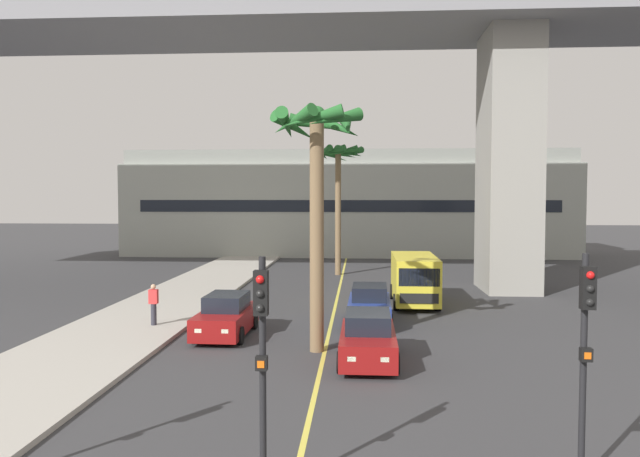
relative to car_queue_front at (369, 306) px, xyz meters
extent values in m
cube|color=#ADA89E|center=(-9.56, -5.11, -0.65)|extent=(4.80, 80.00, 0.15)
cube|color=#DBCC4C|center=(-1.56, 2.89, -0.72)|extent=(0.14, 56.00, 0.01)
cube|color=gray|center=(-1.56, 9.41, 14.69)|extent=(73.29, 8.00, 2.40)
cube|color=gray|center=(7.75, 9.41, 6.39)|extent=(2.80, 4.40, 14.21)
cube|color=#ADB2A8|center=(-1.56, 30.23, 3.29)|extent=(39.20, 8.00, 8.01)
cube|color=gray|center=(-1.56, 30.23, 7.89)|extent=(38.42, 7.20, 1.20)
cube|color=black|center=(-1.56, 26.21, 3.69)|extent=(35.28, 0.04, 1.00)
cube|color=navy|center=(0.00, -0.03, -0.14)|extent=(1.78, 4.13, 0.80)
cube|color=black|center=(0.00, 0.12, 0.54)|extent=(1.43, 2.08, 0.60)
cube|color=#F2EDCC|center=(0.43, -2.05, -0.09)|extent=(0.24, 0.08, 0.14)
cube|color=#F2EDCC|center=(-0.51, -2.03, -0.09)|extent=(0.24, 0.08, 0.14)
cylinder|color=black|center=(0.78, -1.32, -0.40)|extent=(0.23, 0.64, 0.64)
cylinder|color=black|center=(-0.83, -1.29, -0.40)|extent=(0.23, 0.64, 0.64)
cylinder|color=black|center=(0.83, 1.22, -0.40)|extent=(0.23, 0.64, 0.64)
cylinder|color=black|center=(-0.78, 1.25, -0.40)|extent=(0.23, 0.64, 0.64)
cube|color=maroon|center=(-5.39, -2.63, -0.14)|extent=(1.80, 4.14, 0.80)
cube|color=black|center=(-5.39, -2.48, 0.54)|extent=(1.44, 2.08, 0.60)
cube|color=#F2EDCC|center=(-4.97, -4.65, -0.09)|extent=(0.24, 0.09, 0.14)
cube|color=#F2EDCC|center=(-5.90, -4.63, -0.09)|extent=(0.24, 0.09, 0.14)
cylinder|color=black|center=(-4.61, -3.92, -0.40)|extent=(0.23, 0.64, 0.64)
cylinder|color=black|center=(-6.23, -3.88, -0.40)|extent=(0.23, 0.64, 0.64)
cylinder|color=black|center=(-4.55, -1.38, -0.40)|extent=(0.23, 0.64, 0.64)
cylinder|color=black|center=(-6.17, -1.34, -0.40)|extent=(0.23, 0.64, 0.64)
cube|color=maroon|center=(-0.13, -5.90, -0.14)|extent=(1.73, 4.11, 0.80)
cube|color=black|center=(-0.13, -5.75, 0.54)|extent=(1.41, 2.06, 0.60)
cube|color=#F2EDCC|center=(0.32, -7.92, -0.09)|extent=(0.24, 0.08, 0.14)
cube|color=#F2EDCC|center=(-0.61, -7.91, -0.09)|extent=(0.24, 0.08, 0.14)
cylinder|color=black|center=(0.67, -7.18, -0.40)|extent=(0.22, 0.64, 0.64)
cylinder|color=black|center=(-0.95, -7.17, -0.40)|extent=(0.22, 0.64, 0.64)
cylinder|color=black|center=(0.69, -4.64, -0.40)|extent=(0.22, 0.64, 0.64)
cylinder|color=black|center=(-0.93, -4.63, -0.40)|extent=(0.22, 0.64, 0.64)
cube|color=yellow|center=(2.22, 4.52, 0.59)|extent=(2.02, 5.21, 2.10)
cube|color=black|center=(2.21, 1.96, 0.94)|extent=(1.80, 0.09, 0.80)
cube|color=black|center=(2.21, 1.90, 0.01)|extent=(1.70, 0.07, 0.44)
cylinder|color=black|center=(3.17, 2.96, -0.34)|extent=(0.26, 0.76, 0.76)
cylinder|color=black|center=(1.27, 2.96, -0.34)|extent=(0.26, 0.76, 0.76)
cylinder|color=black|center=(3.18, 6.08, -0.34)|extent=(0.26, 0.76, 0.76)
cylinder|color=black|center=(1.28, 6.08, -0.34)|extent=(0.26, 0.76, 0.76)
cylinder|color=black|center=(-2.04, -14.75, 1.38)|extent=(0.12, 0.12, 4.20)
cube|color=black|center=(-2.04, -14.89, 2.88)|extent=(0.24, 0.20, 0.76)
sphere|color=red|center=(-2.04, -14.99, 3.12)|extent=(0.14, 0.14, 0.14)
sphere|color=black|center=(-2.04, -14.99, 2.88)|extent=(0.14, 0.14, 0.14)
sphere|color=black|center=(-2.04, -14.99, 2.64)|extent=(0.14, 0.14, 0.14)
cube|color=black|center=(-2.04, -14.87, 1.68)|extent=(0.20, 0.16, 0.24)
cube|color=orange|center=(-2.04, -14.95, 1.68)|extent=(0.12, 0.03, 0.12)
cylinder|color=black|center=(3.65, -13.82, 1.38)|extent=(0.12, 0.12, 4.20)
cube|color=black|center=(3.65, -13.96, 2.88)|extent=(0.24, 0.20, 0.76)
sphere|color=red|center=(3.65, -14.06, 3.12)|extent=(0.14, 0.14, 0.14)
sphere|color=black|center=(3.65, -14.06, 2.88)|extent=(0.14, 0.14, 0.14)
sphere|color=black|center=(3.65, -14.06, 2.64)|extent=(0.14, 0.14, 0.14)
cube|color=black|center=(3.65, -13.94, 1.68)|extent=(0.20, 0.16, 0.24)
cube|color=orange|center=(3.65, -14.02, 1.68)|extent=(0.12, 0.03, 0.12)
cylinder|color=brown|center=(-1.87, 15.49, 3.36)|extent=(0.38, 0.38, 8.16)
sphere|color=#236028|center=(-1.87, 15.49, 7.59)|extent=(0.60, 0.60, 0.60)
cone|color=#236028|center=(-0.76, 15.38, 7.34)|extent=(0.66, 2.30, 0.93)
cone|color=#236028|center=(-1.04, 16.23, 7.37)|extent=(1.85, 1.98, 0.87)
cone|color=#236028|center=(-1.77, 16.60, 7.35)|extent=(2.30, 0.63, 0.90)
cone|color=#236028|center=(-2.29, 16.52, 7.24)|extent=(2.25, 1.28, 1.09)
cone|color=#236028|center=(-2.95, 15.76, 7.31)|extent=(0.97, 2.31, 0.97)
cone|color=#236028|center=(-2.85, 14.96, 7.38)|extent=(1.46, 2.21, 0.84)
cone|color=#236028|center=(-2.36, 14.49, 7.38)|extent=(2.23, 1.40, 0.85)
cone|color=#236028|center=(-1.65, 14.39, 7.34)|extent=(2.31, 0.87, 0.92)
cone|color=#236028|center=(-0.97, 14.83, 7.31)|extent=(1.70, 2.09, 0.97)
cylinder|color=brown|center=(-1.83, -4.67, 3.16)|extent=(0.47, 0.47, 7.76)
sphere|color=#236028|center=(-1.83, -4.67, 7.18)|extent=(0.60, 0.60, 0.60)
cone|color=#236028|center=(-0.83, -4.57, 6.83)|extent=(0.63, 2.08, 1.09)
cone|color=#236028|center=(-1.08, -4.00, 6.82)|extent=(1.69, 1.83, 1.10)
cone|color=#236028|center=(-1.86, -3.66, 6.98)|extent=(2.08, 0.49, 0.83)
cone|color=#236028|center=(-2.62, -4.04, 6.84)|extent=(1.62, 1.88, 1.07)
cone|color=#236028|center=(-2.84, -4.61, 6.86)|extent=(0.55, 2.08, 1.04)
cone|color=#236028|center=(-2.54, -5.39, 6.89)|extent=(1.77, 1.76, 0.99)
cone|color=#236028|center=(-1.91, -5.68, 6.94)|extent=(2.09, 0.60, 0.90)
cone|color=#236028|center=(-1.20, -5.46, 6.95)|extent=(1.89, 1.63, 0.88)
cylinder|color=#2D2D38|center=(-8.50, -1.61, -0.15)|extent=(0.22, 0.22, 0.85)
cube|color=red|center=(-8.50, -1.61, 0.56)|extent=(0.34, 0.22, 0.56)
sphere|color=tan|center=(-8.50, -1.61, 0.95)|extent=(0.20, 0.20, 0.20)
camera|label=1|loc=(-0.37, -24.99, 4.50)|focal=34.35mm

